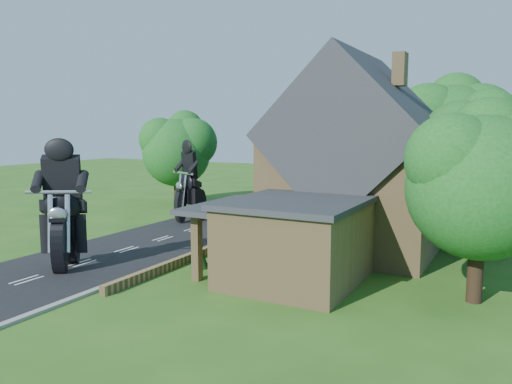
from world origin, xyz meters
The scene contains 19 objects.
ground centered at (0.00, 0.00, 0.00)m, with size 120.00×120.00×0.00m, color #2A5618.
road centered at (0.00, 0.00, 0.01)m, with size 7.00×80.00×0.02m, color black.
kerb centered at (3.65, 0.00, 0.06)m, with size 0.30×80.00×0.12m, color gray.
garden_wall centered at (4.30, 5.00, 0.20)m, with size 0.30×22.00×0.40m, color #96794C.
house centered at (10.49, 6.00, 4.34)m, with size 9.54×8.64×10.24m.
annex centered at (9.87, -0.80, 1.77)m, with size 7.05×5.94×3.44m.
tree_annex_side centered at (17.13, 0.10, 4.69)m, with size 5.64×5.20×7.48m.
tree_house_right centered at (16.65, 8.62, 5.19)m, with size 6.51×6.00×8.40m.
tree_behind_house centered at (14.18, 16.14, 6.23)m, with size 7.81×7.20×10.08m.
tree_behind_left centered at (8.16, 17.13, 5.73)m, with size 6.94×6.40×9.16m.
tree_far_road centered at (-6.86, 14.11, 4.84)m, with size 6.08×5.60×7.84m.
shrub_a centered at (5.30, -1.00, 0.55)m, with size 0.90×0.90×1.10m, color black.
shrub_b centered at (5.30, 1.50, 0.55)m, with size 0.90×0.90×1.10m, color black.
shrub_c centered at (5.30, 4.00, 0.55)m, with size 0.90×0.90×1.10m, color black.
shrub_d centered at (5.30, 9.00, 0.55)m, with size 0.90×0.90×1.10m, color black.
shrub_e centered at (5.30, 11.50, 0.55)m, with size 0.90×0.90×1.10m, color black.
shrub_f centered at (5.30, 14.00, 0.55)m, with size 0.90×0.90×1.10m, color black.
motorcycle_lead centered at (0.08, -4.00, 0.88)m, with size 0.48×1.90×1.77m, color black, non-canonical shape.
motorcycle_follow centered at (-1.66, 8.05, 0.83)m, with size 0.45×1.79×1.67m, color black, non-canonical shape.
Camera 1 is at (18.04, -19.33, 6.33)m, focal length 35.00 mm.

